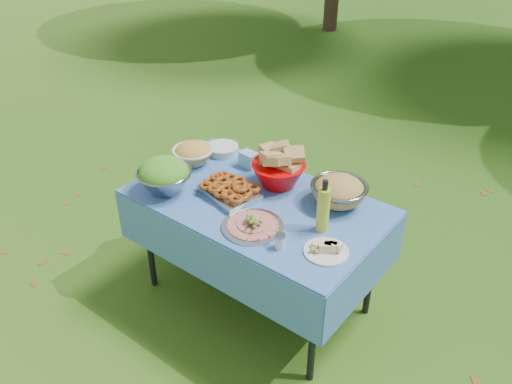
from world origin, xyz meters
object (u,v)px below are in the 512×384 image
(bread_bowl, at_px, (279,169))
(pasta_bowl_steel, at_px, (339,191))
(salad_bowl, at_px, (164,175))
(charcuterie_platter, at_px, (253,222))
(picnic_table, at_px, (257,252))
(oil_bottle, at_px, (324,206))
(plate_stack, at_px, (223,149))

(bread_bowl, xyz_separation_m, pasta_bowl_steel, (0.39, 0.04, -0.02))
(salad_bowl, distance_m, charcuterie_platter, 0.64)
(bread_bowl, bearing_deg, charcuterie_platter, -71.26)
(pasta_bowl_steel, bearing_deg, bread_bowl, -173.95)
(pasta_bowl_steel, bearing_deg, picnic_table, -146.05)
(picnic_table, xyz_separation_m, oil_bottle, (0.44, -0.01, 0.53))
(plate_stack, relative_size, bread_bowl, 0.64)
(bread_bowl, bearing_deg, plate_stack, 169.50)
(bread_bowl, xyz_separation_m, oil_bottle, (0.45, -0.23, 0.04))
(plate_stack, xyz_separation_m, oil_bottle, (0.98, -0.32, 0.13))
(salad_bowl, xyz_separation_m, charcuterie_platter, (0.63, 0.03, -0.07))
(bread_bowl, bearing_deg, picnic_table, -88.50)
(salad_bowl, bearing_deg, bread_bowl, 44.02)
(oil_bottle, bearing_deg, salad_bowl, -165.55)
(salad_bowl, xyz_separation_m, oil_bottle, (0.93, 0.24, 0.05))
(picnic_table, xyz_separation_m, salad_bowl, (-0.49, -0.25, 0.49))
(picnic_table, xyz_separation_m, charcuterie_platter, (0.14, -0.22, 0.42))
(plate_stack, bearing_deg, salad_bowl, -85.71)
(salad_bowl, distance_m, oil_bottle, 0.96)
(salad_bowl, height_order, charcuterie_platter, salad_bowl)
(salad_bowl, distance_m, pasta_bowl_steel, 1.01)
(plate_stack, distance_m, pasta_bowl_steel, 0.92)
(charcuterie_platter, relative_size, oil_bottle, 1.10)
(picnic_table, bearing_deg, oil_bottle, -1.09)
(plate_stack, height_order, pasta_bowl_steel, pasta_bowl_steel)
(pasta_bowl_steel, distance_m, oil_bottle, 0.28)
(plate_stack, distance_m, oil_bottle, 1.04)
(pasta_bowl_steel, relative_size, oil_bottle, 1.05)
(charcuterie_platter, bearing_deg, oil_bottle, 35.02)
(plate_stack, bearing_deg, charcuterie_platter, -38.46)
(salad_bowl, height_order, bread_bowl, bread_bowl)
(picnic_table, height_order, oil_bottle, oil_bottle)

